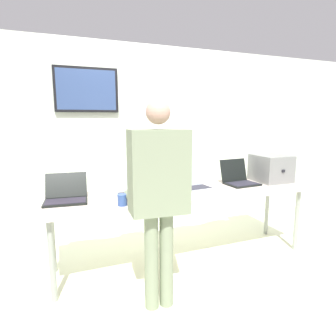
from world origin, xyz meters
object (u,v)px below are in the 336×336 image
laptop_station_3 (239,179)px  coffee_mug (122,200)px  laptop_station_1 (132,189)px  laptop_station_2 (191,183)px  workbench (184,196)px  person (158,187)px  equipment_box (271,168)px  laptop_station_0 (66,195)px

laptop_station_3 → coffee_mug: laptop_station_3 is taller
laptop_station_1 → laptop_station_2: laptop_station_1 is taller
workbench → laptop_station_2: bearing=37.5°
laptop_station_2 → person: size_ratio=0.24×
laptop_station_2 → person: bearing=-131.4°
coffee_mug → equipment_box: bearing=9.5°
laptop_station_2 → laptop_station_3: size_ratio=1.06×
workbench → laptop_station_3: size_ratio=7.52×
laptop_station_1 → coffee_mug: size_ratio=3.74×
workbench → equipment_box: (1.17, 0.07, 0.21)m
laptop_station_0 → person: person is taller
laptop_station_3 → person: (-1.24, -0.70, 0.17)m
laptop_station_1 → equipment_box: bearing=-0.5°
equipment_box → laptop_station_2: 1.06m
equipment_box → person: bearing=-157.8°
laptop_station_1 → laptop_station_2: (0.66, 0.01, -0.00)m
equipment_box → laptop_station_0: (-2.33, 0.01, -0.10)m
equipment_box → laptop_station_1: (-1.71, 0.01, -0.10)m
laptop_station_3 → laptop_station_2: bearing=179.1°
laptop_station_1 → person: size_ratio=0.22×
workbench → equipment_box: size_ratio=6.86×
laptop_station_0 → laptop_station_1: (0.62, 0.00, 0.00)m
coffee_mug → laptop_station_1: bearing=62.4°
laptop_station_0 → coffee_mug: (0.45, -0.33, -0.01)m
equipment_box → coffee_mug: (-1.88, -0.32, -0.11)m
laptop_station_0 → laptop_station_3: size_ratio=1.09×
laptop_station_2 → coffee_mug: laptop_station_2 is taller
person → coffee_mug: person is taller
laptop_station_0 → laptop_station_2: bearing=0.7°
workbench → coffee_mug: bearing=-160.7°
workbench → coffee_mug: size_ratio=28.29×
workbench → laptop_station_1: 0.56m
equipment_box → laptop_station_3: 0.45m
laptop_station_1 → laptop_station_3: 1.27m
workbench → person: (-0.51, -0.62, 0.29)m
equipment_box → person: size_ratio=0.25×
laptop_station_3 → person: person is taller
laptop_station_1 → laptop_station_3: bearing=0.1°
laptop_station_1 → coffee_mug: 0.37m
workbench → laptop_station_2: size_ratio=7.11×
laptop_station_2 → workbench: bearing=-142.5°
workbench → coffee_mug: coffee_mug is taller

